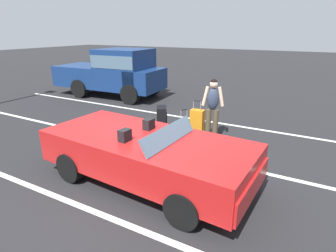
% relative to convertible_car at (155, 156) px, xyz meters
% --- Properties ---
extents(ground_plane, '(80.00, 80.00, 0.00)m').
position_rel_convertible_car_xyz_m(ground_plane, '(-0.21, 0.01, -0.59)').
color(ground_plane, black).
extents(lot_line_near, '(18.00, 0.12, 0.01)m').
position_rel_convertible_car_xyz_m(lot_line_near, '(-0.21, -1.26, -0.59)').
color(lot_line_near, silver).
rests_on(lot_line_near, ground_plane).
extents(lot_line_mid, '(18.00, 0.12, 0.01)m').
position_rel_convertible_car_xyz_m(lot_line_mid, '(-0.21, 1.44, -0.59)').
color(lot_line_mid, silver).
rests_on(lot_line_mid, ground_plane).
extents(lot_line_far, '(18.00, 0.12, 0.01)m').
position_rel_convertible_car_xyz_m(lot_line_far, '(-0.21, 4.14, -0.59)').
color(lot_line_far, silver).
rests_on(lot_line_far, ground_plane).
extents(convertible_car, '(4.24, 2.03, 1.24)m').
position_rel_convertible_car_xyz_m(convertible_car, '(0.00, 0.00, 0.00)').
color(convertible_car, red).
rests_on(convertible_car, ground_plane).
extents(suitcase_large_black, '(0.48, 0.56, 0.74)m').
position_rel_convertible_car_xyz_m(suitcase_large_black, '(-1.38, 2.63, -0.22)').
color(suitcase_large_black, black).
rests_on(suitcase_large_black, ground_plane).
extents(suitcase_medium_bright, '(0.40, 0.27, 0.92)m').
position_rel_convertible_car_xyz_m(suitcase_medium_bright, '(-0.50, 3.24, -0.28)').
color(suitcase_medium_bright, orange).
rests_on(suitcase_medium_bright, ground_plane).
extents(suitcase_small_carryon, '(0.37, 0.39, 0.84)m').
position_rel_convertible_car_xyz_m(suitcase_small_carryon, '(-0.59, 2.44, -0.33)').
color(suitcase_small_carryon, '#19723F').
rests_on(suitcase_small_carryon, ground_plane).
extents(duffel_bag, '(0.62, 0.69, 0.34)m').
position_rel_convertible_car_xyz_m(duffel_bag, '(-0.01, 2.02, -0.43)').
color(duffel_bag, black).
rests_on(duffel_bag, ground_plane).
extents(traveler_person, '(0.60, 0.32, 1.65)m').
position_rel_convertible_car_xyz_m(traveler_person, '(0.11, 2.80, 0.34)').
color(traveler_person, '#4C3F2D').
rests_on(traveler_person, ground_plane).
extents(parked_pickup_truck_near, '(5.08, 2.24, 2.10)m').
position_rel_convertible_car_xyz_m(parked_pickup_truck_near, '(-5.40, 5.57, 0.52)').
color(parked_pickup_truck_near, navy).
rests_on(parked_pickup_truck_near, ground_plane).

